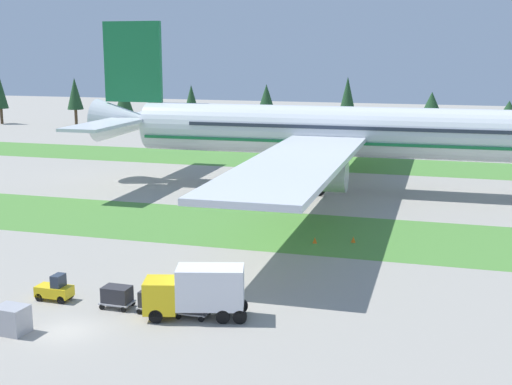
{
  "coord_description": "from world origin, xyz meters",
  "views": [
    {
      "loc": [
        23.5,
        -37.06,
        17.89
      ],
      "look_at": [
        4.75,
        27.42,
        4.0
      ],
      "focal_mm": 48.66,
      "sensor_mm": 36.0,
      "label": 1
    }
  ],
  "objects_px": {
    "cargo_dolly_third": "(193,304)",
    "uld_container_1": "(12,320)",
    "baggage_tug": "(55,289)",
    "cargo_dolly_second": "(155,300)",
    "airliner": "(341,131)",
    "cargo_dolly_lead": "(117,295)",
    "taxiway_marker_0": "(315,240)",
    "taxiway_marker_1": "(353,239)",
    "catering_truck": "(197,290)"
  },
  "relations": [
    {
      "from": "cargo_dolly_third",
      "to": "taxiway_marker_1",
      "type": "relative_size",
      "value": 3.88
    },
    {
      "from": "cargo_dolly_lead",
      "to": "uld_container_1",
      "type": "distance_m",
      "value": 7.37
    },
    {
      "from": "cargo_dolly_second",
      "to": "taxiway_marker_0",
      "type": "height_order",
      "value": "cargo_dolly_second"
    },
    {
      "from": "airliner",
      "to": "uld_container_1",
      "type": "bearing_deg",
      "value": -14.87
    },
    {
      "from": "airliner",
      "to": "uld_container_1",
      "type": "distance_m",
      "value": 53.27
    },
    {
      "from": "cargo_dolly_third",
      "to": "catering_truck",
      "type": "bearing_deg",
      "value": -99.48
    },
    {
      "from": "baggage_tug",
      "to": "cargo_dolly_third",
      "type": "height_order",
      "value": "baggage_tug"
    },
    {
      "from": "cargo_dolly_lead",
      "to": "catering_truck",
      "type": "bearing_deg",
      "value": -90.46
    },
    {
      "from": "cargo_dolly_second",
      "to": "taxiway_marker_1",
      "type": "relative_size",
      "value": 3.88
    },
    {
      "from": "uld_container_1",
      "to": "baggage_tug",
      "type": "bearing_deg",
      "value": 95.73
    },
    {
      "from": "catering_truck",
      "to": "taxiway_marker_0",
      "type": "bearing_deg",
      "value": -26.13
    },
    {
      "from": "baggage_tug",
      "to": "taxiway_marker_1",
      "type": "distance_m",
      "value": 28.37
    },
    {
      "from": "cargo_dolly_third",
      "to": "catering_truck",
      "type": "distance_m",
      "value": 1.07
    },
    {
      "from": "cargo_dolly_second",
      "to": "catering_truck",
      "type": "distance_m",
      "value": 3.35
    },
    {
      "from": "baggage_tug",
      "to": "uld_container_1",
      "type": "distance_m",
      "value": 6.02
    },
    {
      "from": "cargo_dolly_third",
      "to": "catering_truck",
      "type": "height_order",
      "value": "catering_truck"
    },
    {
      "from": "airliner",
      "to": "taxiway_marker_1",
      "type": "bearing_deg",
      "value": 11.43
    },
    {
      "from": "airliner",
      "to": "taxiway_marker_0",
      "type": "xyz_separation_m",
      "value": [
        1.78,
        -25.12,
        -7.45
      ]
    },
    {
      "from": "baggage_tug",
      "to": "catering_truck",
      "type": "bearing_deg",
      "value": -90.25
    },
    {
      "from": "cargo_dolly_third",
      "to": "uld_container_1",
      "type": "xyz_separation_m",
      "value": [
        -10.22,
        -5.79,
        -0.02
      ]
    },
    {
      "from": "uld_container_1",
      "to": "cargo_dolly_third",
      "type": "bearing_deg",
      "value": 29.52
    },
    {
      "from": "taxiway_marker_1",
      "to": "taxiway_marker_0",
      "type": "bearing_deg",
      "value": -159.44
    },
    {
      "from": "airliner",
      "to": "cargo_dolly_second",
      "type": "xyz_separation_m",
      "value": [
        -5.4,
        -45.43,
        -6.81
      ]
    },
    {
      "from": "uld_container_1",
      "to": "cargo_dolly_second",
      "type": "bearing_deg",
      "value": 38.58
    },
    {
      "from": "airliner",
      "to": "cargo_dolly_lead",
      "type": "relative_size",
      "value": 37.57
    },
    {
      "from": "taxiway_marker_0",
      "to": "cargo_dolly_second",
      "type": "bearing_deg",
      "value": -109.47
    },
    {
      "from": "taxiway_marker_0",
      "to": "taxiway_marker_1",
      "type": "bearing_deg",
      "value": 20.56
    },
    {
      "from": "cargo_dolly_lead",
      "to": "taxiway_marker_0",
      "type": "height_order",
      "value": "cargo_dolly_lead"
    },
    {
      "from": "airliner",
      "to": "cargo_dolly_second",
      "type": "height_order",
      "value": "airliner"
    },
    {
      "from": "cargo_dolly_third",
      "to": "taxiway_marker_1",
      "type": "xyz_separation_m",
      "value": [
        7.72,
        21.66,
        -0.63
      ]
    },
    {
      "from": "cargo_dolly_third",
      "to": "catering_truck",
      "type": "relative_size",
      "value": 0.3
    },
    {
      "from": "baggage_tug",
      "to": "taxiway_marker_0",
      "type": "xyz_separation_m",
      "value": [
        15.11,
        20.17,
        -0.53
      ]
    },
    {
      "from": "catering_truck",
      "to": "taxiway_marker_1",
      "type": "height_order",
      "value": "catering_truck"
    },
    {
      "from": "airliner",
      "to": "catering_truck",
      "type": "distance_m",
      "value": 45.96
    },
    {
      "from": "cargo_dolly_third",
      "to": "uld_container_1",
      "type": "height_order",
      "value": "uld_container_1"
    },
    {
      "from": "catering_truck",
      "to": "taxiway_marker_1",
      "type": "distance_m",
      "value": 23.01
    },
    {
      "from": "airliner",
      "to": "baggage_tug",
      "type": "height_order",
      "value": "airliner"
    },
    {
      "from": "airliner",
      "to": "baggage_tug",
      "type": "bearing_deg",
      "value": -17.32
    },
    {
      "from": "baggage_tug",
      "to": "taxiway_marker_0",
      "type": "relative_size",
      "value": 4.69
    },
    {
      "from": "catering_truck",
      "to": "cargo_dolly_lead",
      "type": "bearing_deg",
      "value": 73.42
    },
    {
      "from": "baggage_tug",
      "to": "uld_container_1",
      "type": "relative_size",
      "value": 1.31
    },
    {
      "from": "cargo_dolly_third",
      "to": "uld_container_1",
      "type": "relative_size",
      "value": 1.11
    },
    {
      "from": "cargo_dolly_lead",
      "to": "airliner",
      "type": "bearing_deg",
      "value": -9.31
    },
    {
      "from": "baggage_tug",
      "to": "cargo_dolly_second",
      "type": "distance_m",
      "value": 7.93
    },
    {
      "from": "airliner",
      "to": "catering_truck",
      "type": "bearing_deg",
      "value": -3.71
    },
    {
      "from": "baggage_tug",
      "to": "catering_truck",
      "type": "relative_size",
      "value": 0.36
    },
    {
      "from": "cargo_dolly_second",
      "to": "cargo_dolly_third",
      "type": "xyz_separation_m",
      "value": [
        2.9,
        -0.05,
        0.0
      ]
    },
    {
      "from": "taxiway_marker_0",
      "to": "catering_truck",
      "type": "bearing_deg",
      "value": -101.07
    },
    {
      "from": "cargo_dolly_second",
      "to": "baggage_tug",
      "type": "bearing_deg",
      "value": 90.0
    },
    {
      "from": "airliner",
      "to": "cargo_dolly_third",
      "type": "xyz_separation_m",
      "value": [
        -2.5,
        -45.49,
        -6.81
      ]
    }
  ]
}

